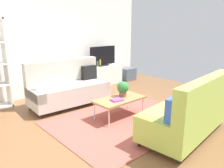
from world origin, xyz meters
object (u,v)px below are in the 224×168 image
couch_green (188,113)px  bottle_1 (100,63)px  couch_beige (69,87)px  table_book_0 (117,100)px  potted_plant (123,88)px  vase_0 (87,65)px  tv_console (103,75)px  vase_1 (92,65)px  bottle_0 (98,64)px  storage_trunk (128,74)px  coffee_table (119,100)px  tv (103,56)px

couch_green → bottle_1: bearing=68.9°
couch_beige → table_book_0: (0.25, -1.48, -0.01)m
couch_beige → table_book_0: bearing=102.6°
potted_plant → vase_0: size_ratio=2.35×
tv_console → table_book_0: bearing=-123.7°
tv_console → vase_1: 0.57m
couch_beige → couch_green: size_ratio=0.99×
couch_beige → bottle_0: (1.62, 0.90, 0.30)m
storage_trunk → bottle_0: size_ratio=2.70×
coffee_table → couch_beige: bearing=105.1°
tv → bottle_1: size_ratio=4.36×
potted_plant → vase_0: (0.75, 2.35, 0.11)m
couch_green → potted_plant: bearing=90.2°
couch_beige → tv: size_ratio=1.94×
bottle_0 → bottle_1: 0.11m
couch_beige → bottle_0: 1.88m
couch_green → storage_trunk: size_ratio=3.79×
tv_console → vase_0: size_ratio=9.80×
tv_console → bottle_0: (-0.24, -0.04, 0.42)m
coffee_table → storage_trunk: storage_trunk is taller
bottle_1 → storage_trunk: bearing=-2.8°
coffee_table → tv: size_ratio=1.10×
tv_console → bottle_1: size_ratio=6.11×
potted_plant → couch_beige: bearing=111.3°
coffee_table → bottle_1: 2.70m
tv → potted_plant: 2.66m
vase_1 → storage_trunk: bearing=-5.7°
tv_console → tv: 0.63m
storage_trunk → bottle_0: 1.44m
storage_trunk → couch_green: bearing=-121.9°
couch_beige → tv_console: size_ratio=1.39×
potted_plant → tv: bearing=59.7°
storage_trunk → potted_plant: bearing=-137.8°
coffee_table → storage_trunk: size_ratio=2.12×
vase_1 → bottle_1: (0.27, -0.09, 0.04)m
tv_console → potted_plant: (-1.33, -2.30, 0.28)m
vase_1 → tv: bearing=-9.7°
coffee_table → potted_plant: size_ratio=3.28×
table_book_0 → bottle_0: size_ratio=1.25×
couch_green → tv: (1.19, 3.76, 0.51)m
couch_beige → tv: tv is taller
coffee_table → table_book_0: (-0.13, -0.07, 0.04)m
vase_0 → storage_trunk: bearing=-5.1°
tv_console → vase_1: size_ratio=9.20×
bottle_0 → storage_trunk: bearing=-2.6°
vase_0 → bottle_1: 0.45m
potted_plant → bottle_0: size_ratio=1.74×
potted_plant → bottle_0: 2.51m
coffee_table → tv_console: bearing=57.8°
couch_beige → table_book_0: 1.51m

